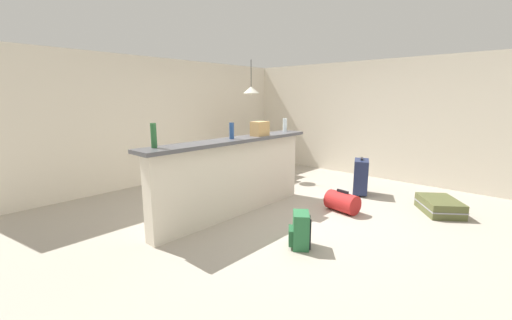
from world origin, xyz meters
The scene contains 16 objects.
ground_plane centered at (0.00, 0.00, -0.03)m, with size 13.00×13.00×0.05m, color #ADA393.
wall_back centered at (0.00, 3.05, 1.25)m, with size 6.60×0.10×2.50m, color silver.
wall_right centered at (3.05, 0.30, 1.25)m, with size 0.10×6.00×2.50m, color silver.
partition_half_wall centered at (-0.64, 0.45, 0.55)m, with size 2.80×0.20×1.09m, color silver.
bar_countertop centered at (-0.64, 0.45, 1.12)m, with size 2.96×0.40×0.05m, color #4C4C51.
bottle_green centered at (-1.86, 0.53, 1.29)m, with size 0.07×0.07×0.29m, color #2D6B38.
bottle_blue centered at (-0.68, 0.46, 1.26)m, with size 0.07×0.07×0.23m, color #284C89.
bottle_clear centered at (0.65, 0.50, 1.26)m, with size 0.07×0.07×0.23m, color silver.
grocery_bag centered at (-0.13, 0.40, 1.25)m, with size 0.26×0.18×0.22m, color tan.
dining_table centered at (1.36, 1.86, 0.65)m, with size 1.10×0.80×0.74m.
dining_chair_near_partition centered at (1.31, 1.36, 0.52)m, with size 0.43×0.43×0.93m.
pendant_lamp centered at (1.29, 1.89, 1.88)m, with size 0.34×0.34×0.73m.
suitcase_flat_olive centered at (1.48, -1.82, 0.11)m, with size 0.86×0.81×0.22m.
backpack_green centered at (-0.88, -0.89, 0.20)m, with size 0.34×0.33×0.42m.
duffel_bag_red centered at (0.54, -0.69, 0.15)m, with size 0.38×0.52×0.34m.
suitcase_upright_navy centered at (1.60, -0.50, 0.33)m, with size 0.50×0.40×0.67m.
Camera 1 is at (-3.84, -2.86, 1.73)m, focal length 22.57 mm.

